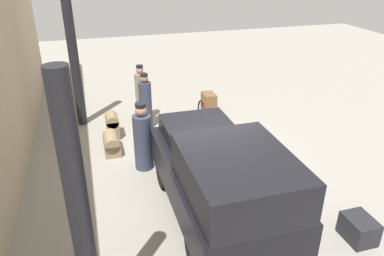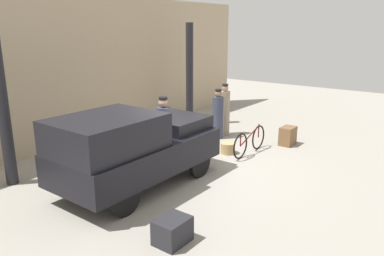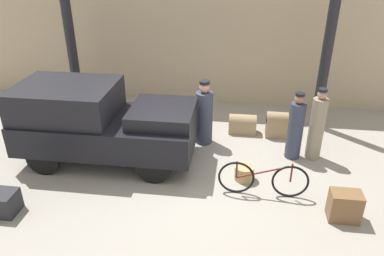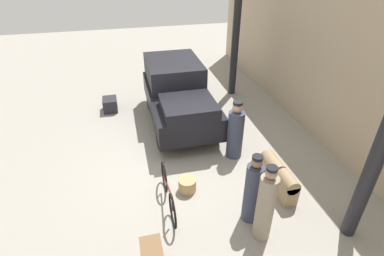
{
  "view_description": "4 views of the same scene",
  "coord_description": "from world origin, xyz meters",
  "px_view_note": "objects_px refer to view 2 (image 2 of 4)",
  "views": [
    {
      "loc": [
        -7.26,
        2.38,
        4.71
      ],
      "look_at": [
        0.2,
        0.2,
        0.95
      ],
      "focal_mm": 35.0,
      "sensor_mm": 36.0,
      "label": 1
    },
    {
      "loc": [
        -7.39,
        -5.57,
        3.55
      ],
      "look_at": [
        0.2,
        0.2,
        0.95
      ],
      "focal_mm": 35.0,
      "sensor_mm": 36.0,
      "label": 2
    },
    {
      "loc": [
        1.17,
        -6.97,
        4.62
      ],
      "look_at": [
        0.2,
        0.2,
        0.95
      ],
      "focal_mm": 35.0,
      "sensor_mm": 36.0,
      "label": 3
    },
    {
      "loc": [
        6.49,
        -1.32,
        4.95
      ],
      "look_at": [
        0.2,
        0.2,
        0.95
      ],
      "focal_mm": 28.0,
      "sensor_mm": 36.0,
      "label": 4
    }
  ],
  "objects_px": {
    "truck": "(132,147)",
    "trunk_barrel_dark": "(168,133)",
    "suitcase_black_upright": "(288,136)",
    "trunk_umber_medium": "(172,231)",
    "porter_carrying_trunk": "(164,128)",
    "wicker_basket": "(228,148)",
    "bicycle": "(250,141)",
    "suitcase_tan_flat": "(188,125)",
    "conductor_in_dark_uniform": "(225,112)",
    "porter_lifting_near_truck": "(218,116)"
  },
  "relations": [
    {
      "from": "truck",
      "to": "trunk_barrel_dark",
      "type": "height_order",
      "value": "truck"
    },
    {
      "from": "suitcase_black_upright",
      "to": "trunk_umber_medium",
      "type": "height_order",
      "value": "suitcase_black_upright"
    },
    {
      "from": "porter_carrying_trunk",
      "to": "trunk_umber_medium",
      "type": "relative_size",
      "value": 2.75
    },
    {
      "from": "truck",
      "to": "suitcase_black_upright",
      "type": "relative_size",
      "value": 6.93
    },
    {
      "from": "trunk_barrel_dark",
      "to": "suitcase_black_upright",
      "type": "relative_size",
      "value": 1.25
    },
    {
      "from": "trunk_barrel_dark",
      "to": "porter_carrying_trunk",
      "type": "bearing_deg",
      "value": -145.44
    },
    {
      "from": "wicker_basket",
      "to": "trunk_barrel_dark",
      "type": "height_order",
      "value": "trunk_barrel_dark"
    },
    {
      "from": "bicycle",
      "to": "suitcase_black_upright",
      "type": "height_order",
      "value": "bicycle"
    },
    {
      "from": "porter_carrying_trunk",
      "to": "trunk_barrel_dark",
      "type": "height_order",
      "value": "porter_carrying_trunk"
    },
    {
      "from": "trunk_barrel_dark",
      "to": "trunk_umber_medium",
      "type": "bearing_deg",
      "value": -138.59
    },
    {
      "from": "wicker_basket",
      "to": "suitcase_black_upright",
      "type": "relative_size",
      "value": 0.73
    },
    {
      "from": "porter_carrying_trunk",
      "to": "suitcase_tan_flat",
      "type": "xyz_separation_m",
      "value": [
        1.83,
        0.55,
        -0.38
      ]
    },
    {
      "from": "porter_carrying_trunk",
      "to": "trunk_barrel_dark",
      "type": "distance_m",
      "value": 1.27
    },
    {
      "from": "truck",
      "to": "conductor_in_dark_uniform",
      "type": "height_order",
      "value": "truck"
    },
    {
      "from": "conductor_in_dark_uniform",
      "to": "trunk_umber_medium",
      "type": "relative_size",
      "value": 2.9
    },
    {
      "from": "bicycle",
      "to": "trunk_umber_medium",
      "type": "xyz_separation_m",
      "value": [
        -4.86,
        -1.2,
        -0.15
      ]
    },
    {
      "from": "trunk_umber_medium",
      "to": "truck",
      "type": "bearing_deg",
      "value": 60.84
    },
    {
      "from": "trunk_umber_medium",
      "to": "wicker_basket",
      "type": "bearing_deg",
      "value": 20.79
    },
    {
      "from": "conductor_in_dark_uniform",
      "to": "trunk_umber_medium",
      "type": "height_order",
      "value": "conductor_in_dark_uniform"
    },
    {
      "from": "wicker_basket",
      "to": "conductor_in_dark_uniform",
      "type": "height_order",
      "value": "conductor_in_dark_uniform"
    },
    {
      "from": "porter_carrying_trunk",
      "to": "trunk_barrel_dark",
      "type": "relative_size",
      "value": 2.3
    },
    {
      "from": "suitcase_tan_flat",
      "to": "trunk_barrel_dark",
      "type": "relative_size",
      "value": 0.96
    },
    {
      "from": "conductor_in_dark_uniform",
      "to": "trunk_umber_medium",
      "type": "bearing_deg",
      "value": -154.99
    },
    {
      "from": "truck",
      "to": "porter_carrying_trunk",
      "type": "bearing_deg",
      "value": 25.48
    },
    {
      "from": "conductor_in_dark_uniform",
      "to": "truck",
      "type": "bearing_deg",
      "value": -172.13
    },
    {
      "from": "porter_lifting_near_truck",
      "to": "suitcase_tan_flat",
      "type": "distance_m",
      "value": 1.11
    },
    {
      "from": "truck",
      "to": "trunk_umber_medium",
      "type": "relative_size",
      "value": 6.61
    },
    {
      "from": "truck",
      "to": "suitcase_tan_flat",
      "type": "distance_m",
      "value": 4.44
    },
    {
      "from": "bicycle",
      "to": "suitcase_tan_flat",
      "type": "xyz_separation_m",
      "value": [
        0.43,
        2.59,
        -0.01
      ]
    },
    {
      "from": "truck",
      "to": "trunk_umber_medium",
      "type": "height_order",
      "value": "truck"
    },
    {
      "from": "porter_lifting_near_truck",
      "to": "conductor_in_dark_uniform",
      "type": "height_order",
      "value": "conductor_in_dark_uniform"
    },
    {
      "from": "bicycle",
      "to": "trunk_barrel_dark",
      "type": "distance_m",
      "value": 2.74
    },
    {
      "from": "porter_carrying_trunk",
      "to": "suitcase_tan_flat",
      "type": "height_order",
      "value": "porter_carrying_trunk"
    },
    {
      "from": "wicker_basket",
      "to": "porter_lifting_near_truck",
      "type": "xyz_separation_m",
      "value": [
        1.11,
        1.09,
        0.58
      ]
    },
    {
      "from": "trunk_barrel_dark",
      "to": "conductor_in_dark_uniform",
      "type": "bearing_deg",
      "value": -32.59
    },
    {
      "from": "suitcase_black_upright",
      "to": "porter_carrying_trunk",
      "type": "bearing_deg",
      "value": 137.96
    },
    {
      "from": "truck",
      "to": "bicycle",
      "type": "bearing_deg",
      "value": -14.74
    },
    {
      "from": "conductor_in_dark_uniform",
      "to": "trunk_barrel_dark",
      "type": "height_order",
      "value": "conductor_in_dark_uniform"
    },
    {
      "from": "truck",
      "to": "porter_carrying_trunk",
      "type": "xyz_separation_m",
      "value": [
        2.26,
        1.08,
        -0.23
      ]
    },
    {
      "from": "porter_lifting_near_truck",
      "to": "bicycle",
      "type": "bearing_deg",
      "value": -115.29
    },
    {
      "from": "porter_carrying_trunk",
      "to": "trunk_barrel_dark",
      "type": "xyz_separation_m",
      "value": [
        0.96,
        0.66,
        -0.5
      ]
    },
    {
      "from": "conductor_in_dark_uniform",
      "to": "trunk_barrel_dark",
      "type": "distance_m",
      "value": 2.05
    },
    {
      "from": "porter_lifting_near_truck",
      "to": "conductor_in_dark_uniform",
      "type": "xyz_separation_m",
      "value": [
        0.47,
        0.04,
        0.06
      ]
    },
    {
      "from": "bicycle",
      "to": "trunk_barrel_dark",
      "type": "relative_size",
      "value": 2.51
    },
    {
      "from": "wicker_basket",
      "to": "truck",
      "type": "bearing_deg",
      "value": 172.1
    },
    {
      "from": "suitcase_tan_flat",
      "to": "truck",
      "type": "bearing_deg",
      "value": -158.32
    },
    {
      "from": "truck",
      "to": "wicker_basket",
      "type": "relative_size",
      "value": 9.51
    },
    {
      "from": "wicker_basket",
      "to": "porter_carrying_trunk",
      "type": "height_order",
      "value": "porter_carrying_trunk"
    },
    {
      "from": "conductor_in_dark_uniform",
      "to": "trunk_umber_medium",
      "type": "distance_m",
      "value": 6.74
    },
    {
      "from": "wicker_basket",
      "to": "suitcase_black_upright",
      "type": "xyz_separation_m",
      "value": [
        1.81,
        -1.04,
        0.13
      ]
    }
  ]
}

